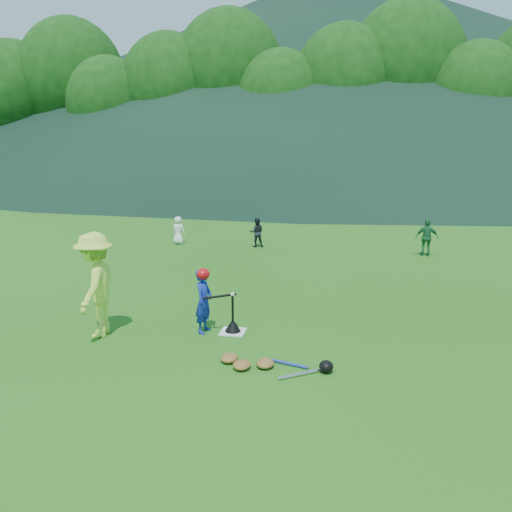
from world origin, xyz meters
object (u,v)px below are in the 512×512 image
(home_plate, at_px, (233,332))
(batting_tee, at_px, (233,326))
(batter_child, at_px, (204,301))
(adult_coach, at_px, (96,285))
(fielder_a, at_px, (178,230))
(equipment_pile, at_px, (265,363))
(fielder_c, at_px, (427,238))
(fielder_b, at_px, (257,232))

(home_plate, height_order, batting_tee, batting_tee)
(home_plate, relative_size, batter_child, 0.38)
(home_plate, xyz_separation_m, adult_coach, (-2.38, -0.56, 0.95))
(fielder_a, height_order, equipment_pile, fielder_a)
(home_plate, bearing_deg, adult_coach, -166.84)
(batter_child, relative_size, equipment_pile, 0.66)
(batter_child, relative_size, fielder_c, 1.02)
(home_plate, distance_m, fielder_c, 8.67)
(fielder_a, bearing_deg, home_plate, 123.95)
(home_plate, xyz_separation_m, fielder_a, (-3.68, 7.85, 0.47))
(adult_coach, distance_m, fielder_c, 10.53)
(batter_child, distance_m, fielder_b, 7.94)
(batter_child, xyz_separation_m, fielder_c, (5.07, 7.44, -0.01))
(fielder_b, bearing_deg, fielder_c, 162.70)
(fielder_b, bearing_deg, batter_child, 80.70)
(adult_coach, xyz_separation_m, batting_tee, (2.38, 0.56, -0.83))
(home_plate, height_order, adult_coach, adult_coach)
(batting_tee, bearing_deg, adult_coach, -166.84)
(adult_coach, bearing_deg, home_plate, 94.17)
(fielder_c, distance_m, batting_tee, 8.66)
(batter_child, relative_size, fielder_b, 1.20)
(fielder_a, bearing_deg, batter_child, 120.54)
(fielder_c, bearing_deg, home_plate, 58.76)
(fielder_a, relative_size, fielder_b, 0.98)
(fielder_b, relative_size, equipment_pile, 0.55)
(fielder_c, relative_size, batting_tee, 1.71)
(home_plate, xyz_separation_m, batting_tee, (0.00, 0.00, 0.12))
(fielder_b, bearing_deg, batting_tee, 84.55)
(fielder_b, height_order, batting_tee, fielder_b)
(fielder_c, height_order, batting_tee, fielder_c)
(batter_child, bearing_deg, fielder_c, -25.78)
(adult_coach, xyz_separation_m, fielder_c, (6.92, 7.92, -0.37))
(fielder_b, relative_size, fielder_c, 0.85)
(fielder_a, xyz_separation_m, equipment_pile, (4.51, -9.23, -0.42))
(adult_coach, xyz_separation_m, fielder_a, (-1.30, 8.41, -0.47))
(adult_coach, height_order, fielder_a, adult_coach)
(batter_child, bearing_deg, fielder_b, 11.28)
(equipment_pile, bearing_deg, batter_child, 135.92)
(batter_child, xyz_separation_m, fielder_b, (-0.39, 7.93, -0.10))
(fielder_b, bearing_deg, fielder_a, -11.83)
(home_plate, height_order, fielder_b, fielder_b)
(home_plate, relative_size, fielder_c, 0.39)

